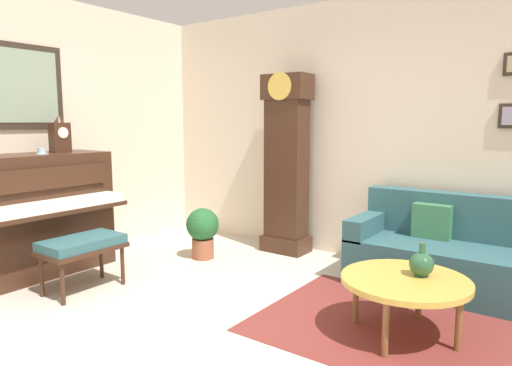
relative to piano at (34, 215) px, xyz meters
The scene contains 13 objects.
ground_plane 2.32m from the piano, ahead, with size 6.40×6.00×0.10m, color beige.
wall_left 0.89m from the piano, behind, with size 0.13×4.90×2.80m.
wall_back 3.41m from the piano, 47.36° to the left, with size 5.30×0.13×2.80m.
area_rug 3.52m from the piano, 14.97° to the left, with size 2.10×1.50×0.01m, color maroon.
piano is the anchor object (origin of this frame).
piano_bench 0.78m from the piano, ahead, with size 0.42×0.70×0.48m.
grandfather_clock 2.67m from the piano, 53.81° to the left, with size 0.52×0.34×2.03m.
couch 4.03m from the piano, 29.50° to the left, with size 1.90×0.80×0.84m.
coffee_table 3.47m from the piano, 13.57° to the left, with size 0.88×0.88×0.43m.
mantel_clock 0.82m from the piano, 89.65° to the left, with size 0.13×0.18×0.38m.
teacup 0.62m from the piano, 48.06° to the left, with size 0.12×0.12×0.06m.
green_jug 3.56m from the piano, 14.96° to the left, with size 0.17×0.17×0.24m.
potted_plant 1.69m from the piano, 54.70° to the left, with size 0.36×0.36×0.56m.
Camera 1 is at (2.08, -2.30, 1.50)m, focal length 32.01 mm.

